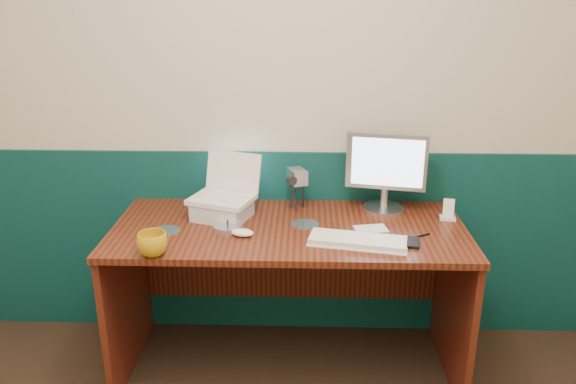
{
  "coord_description": "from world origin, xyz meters",
  "views": [
    {
      "loc": [
        0.2,
        -0.96,
        1.75
      ],
      "look_at": [
        0.13,
        1.23,
        0.97
      ],
      "focal_mm": 35.0,
      "sensor_mm": 36.0,
      "label": 1
    }
  ],
  "objects_px": {
    "mug": "(152,244)",
    "camcorder": "(297,189)",
    "keyboard": "(358,241)",
    "monitor": "(386,173)",
    "desk": "(289,299)",
    "laptop": "(221,178)"
  },
  "relations": [
    {
      "from": "desk",
      "to": "monitor",
      "type": "xyz_separation_m",
      "value": [
        0.45,
        0.22,
        0.56
      ]
    },
    {
      "from": "monitor",
      "to": "mug",
      "type": "bearing_deg",
      "value": -140.57
    },
    {
      "from": "monitor",
      "to": "keyboard",
      "type": "xyz_separation_m",
      "value": [
        -0.16,
        -0.4,
        -0.18
      ]
    },
    {
      "from": "mug",
      "to": "camcorder",
      "type": "distance_m",
      "value": 0.79
    },
    {
      "from": "laptop",
      "to": "monitor",
      "type": "height_order",
      "value": "monitor"
    },
    {
      "from": "laptop",
      "to": "camcorder",
      "type": "distance_m",
      "value": 0.39
    },
    {
      "from": "laptop",
      "to": "mug",
      "type": "bearing_deg",
      "value": -99.77
    },
    {
      "from": "desk",
      "to": "monitor",
      "type": "height_order",
      "value": "monitor"
    },
    {
      "from": "laptop",
      "to": "keyboard",
      "type": "bearing_deg",
      "value": -4.86
    },
    {
      "from": "keyboard",
      "to": "mug",
      "type": "distance_m",
      "value": 0.85
    },
    {
      "from": "monitor",
      "to": "keyboard",
      "type": "relative_size",
      "value": 0.93
    },
    {
      "from": "monitor",
      "to": "camcorder",
      "type": "xyz_separation_m",
      "value": [
        -0.42,
        0.0,
        -0.09
      ]
    },
    {
      "from": "monitor",
      "to": "mug",
      "type": "xyz_separation_m",
      "value": [
        -1.0,
        -0.53,
        -0.14
      ]
    },
    {
      "from": "mug",
      "to": "camcorder",
      "type": "height_order",
      "value": "camcorder"
    },
    {
      "from": "monitor",
      "to": "keyboard",
      "type": "bearing_deg",
      "value": -100.46
    },
    {
      "from": "desk",
      "to": "laptop",
      "type": "height_order",
      "value": "laptop"
    },
    {
      "from": "desk",
      "to": "monitor",
      "type": "relative_size",
      "value": 4.23
    },
    {
      "from": "keyboard",
      "to": "mug",
      "type": "bearing_deg",
      "value": -159.72
    },
    {
      "from": "monitor",
      "to": "mug",
      "type": "distance_m",
      "value": 1.14
    },
    {
      "from": "monitor",
      "to": "keyboard",
      "type": "distance_m",
      "value": 0.47
    },
    {
      "from": "keyboard",
      "to": "desk",
      "type": "bearing_deg",
      "value": 160.14
    },
    {
      "from": "desk",
      "to": "monitor",
      "type": "bearing_deg",
      "value": 25.95
    }
  ]
}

